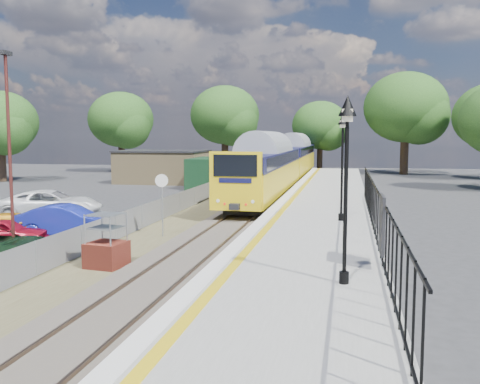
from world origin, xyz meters
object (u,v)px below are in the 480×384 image
(train, at_px, (283,161))
(carpark_lamp, at_px, (9,144))
(speed_sign, at_px, (162,194))
(car_white, at_px, (51,204))
(victorian_lamp_south, at_px, (347,146))
(victorian_lamp_north, at_px, (343,141))
(brick_plinth, at_px, (106,242))
(car_blue, at_px, (67,221))
(car_yellow, at_px, (17,225))
(car_red, at_px, (3,232))

(train, height_order, carpark_lamp, carpark_lamp)
(speed_sign, relative_size, car_white, 0.52)
(victorian_lamp_south, xyz_separation_m, victorian_lamp_north, (-0.20, 10.00, 0.00))
(victorian_lamp_north, bearing_deg, speed_sign, -174.00)
(victorian_lamp_south, distance_m, brick_plinth, 9.38)
(victorian_lamp_south, bearing_deg, car_white, 139.76)
(car_blue, height_order, car_white, car_white)
(brick_plinth, relative_size, car_blue, 0.43)
(victorian_lamp_north, height_order, carpark_lamp, carpark_lamp)
(victorian_lamp_south, relative_size, brick_plinth, 2.40)
(victorian_lamp_north, xyz_separation_m, car_yellow, (-14.28, -1.91, -3.76))
(carpark_lamp, bearing_deg, speed_sign, 53.08)
(brick_plinth, height_order, car_red, brick_plinth)
(train, relative_size, car_white, 7.41)
(car_yellow, bearing_deg, carpark_lamp, -163.14)
(victorian_lamp_south, distance_m, train, 34.04)
(train, relative_size, car_yellow, 11.08)
(car_red, relative_size, car_blue, 0.79)
(carpark_lamp, xyz_separation_m, car_white, (-4.21, 9.59, -3.49))
(car_blue, bearing_deg, car_red, 141.68)
(victorian_lamp_north, relative_size, brick_plinth, 2.40)
(victorian_lamp_south, bearing_deg, carpark_lamp, 161.26)
(train, distance_m, car_blue, 25.94)
(victorian_lamp_north, relative_size, car_yellow, 1.25)
(victorian_lamp_south, distance_m, car_red, 15.45)
(carpark_lamp, height_order, car_red, carpark_lamp)
(victorian_lamp_north, height_order, brick_plinth, victorian_lamp_north)
(brick_plinth, xyz_separation_m, car_white, (-8.08, 10.06, -0.16))
(car_blue, bearing_deg, train, -22.98)
(speed_sign, bearing_deg, car_red, -162.99)
(victorian_lamp_north, xyz_separation_m, car_blue, (-12.06, -1.46, -3.57))
(victorian_lamp_south, height_order, speed_sign, victorian_lamp_south)
(brick_plinth, bearing_deg, car_white, 128.79)
(brick_plinth, bearing_deg, car_yellow, 144.96)
(train, distance_m, car_white, 22.61)
(carpark_lamp, relative_size, car_white, 1.36)
(speed_sign, bearing_deg, train, 72.49)
(victorian_lamp_north, xyz_separation_m, train, (-5.30, 23.53, -1.96))
(victorian_lamp_north, xyz_separation_m, speed_sign, (-7.80, -0.82, -2.35))
(victorian_lamp_south, bearing_deg, victorian_lamp_north, 91.15)
(speed_sign, xyz_separation_m, car_white, (-8.08, 4.43, -1.18))
(victorian_lamp_south, height_order, car_blue, victorian_lamp_south)
(speed_sign, xyz_separation_m, car_blue, (-4.26, -0.64, -1.22))
(victorian_lamp_south, height_order, train, victorian_lamp_south)
(brick_plinth, bearing_deg, train, 85.23)
(victorian_lamp_north, height_order, speed_sign, victorian_lamp_north)
(victorian_lamp_south, distance_m, car_blue, 15.36)
(train, height_order, car_blue, train)
(brick_plinth, distance_m, car_blue, 6.56)
(victorian_lamp_south, xyz_separation_m, speed_sign, (-8.00, 9.18, -2.35))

